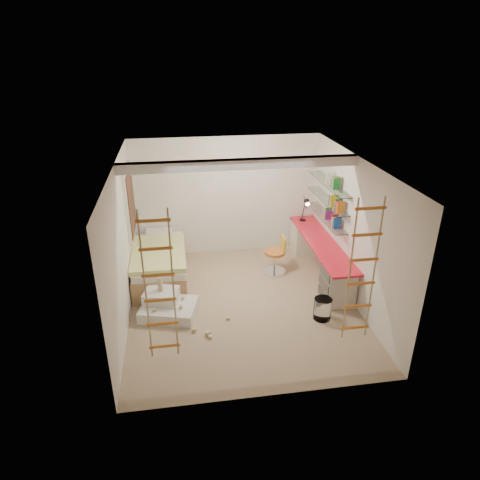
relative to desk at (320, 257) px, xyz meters
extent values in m
plane|color=tan|center=(-1.72, -0.86, -0.40)|extent=(4.50, 4.50, 0.00)
cube|color=white|center=(-1.72, -0.56, 2.12)|extent=(4.00, 0.18, 0.16)
cube|color=white|center=(-3.69, 0.64, 1.15)|extent=(0.06, 1.15, 1.35)
cube|color=#4C2D1E|center=(-3.65, 0.64, 1.15)|extent=(0.02, 1.00, 1.20)
cylinder|color=white|center=(-0.43, -1.50, -0.21)|extent=(0.31, 0.31, 0.39)
cube|color=red|center=(0.00, -0.03, 0.33)|extent=(0.55, 2.80, 0.04)
cube|color=beige|center=(0.00, 1.07, -0.05)|extent=(0.52, 0.55, 0.71)
cube|color=beige|center=(0.00, -1.03, -0.05)|extent=(0.52, 0.55, 0.71)
cube|color=#4C4742|center=(-0.27, -1.03, 0.21)|extent=(0.02, 0.50, 0.18)
cube|color=#4C4742|center=(-0.27, -1.03, -0.01)|extent=(0.02, 0.50, 0.18)
cube|color=#4C4742|center=(-0.27, -1.03, -0.23)|extent=(0.02, 0.50, 0.18)
cube|color=white|center=(0.15, 0.27, 0.75)|extent=(0.25, 1.80, 0.01)
cube|color=white|center=(0.15, 0.27, 1.10)|extent=(0.25, 1.80, 0.01)
cube|color=white|center=(0.15, 0.27, 1.45)|extent=(0.25, 1.80, 0.01)
cube|color=#AD7F51|center=(-3.20, 0.37, -0.18)|extent=(1.00, 2.00, 0.45)
cube|color=white|center=(-3.20, 0.37, 0.11)|extent=(0.95, 1.95, 0.12)
cube|color=#C5E12F|center=(-3.20, 0.22, 0.22)|extent=(1.02, 1.60, 0.10)
cube|color=white|center=(-3.20, 1.17, 0.23)|extent=(0.55, 0.35, 0.12)
cylinder|color=black|center=(-0.05, 1.12, 0.36)|extent=(0.14, 0.14, 0.02)
cylinder|color=black|center=(-0.05, 1.12, 0.55)|extent=(0.02, 0.15, 0.36)
cylinder|color=black|center=(-0.05, 1.02, 0.80)|extent=(0.02, 0.27, 0.20)
cone|color=black|center=(-0.05, 0.90, 0.85)|extent=(0.12, 0.14, 0.15)
cylinder|color=#FFEABF|center=(-0.05, 0.86, 0.82)|extent=(0.08, 0.04, 0.08)
cylinder|color=#CB6827|center=(-0.89, 0.20, 0.06)|extent=(0.42, 0.42, 0.06)
cube|color=gold|center=(-0.72, 0.20, 0.25)|extent=(0.04, 0.32, 0.30)
cylinder|color=silver|center=(-0.89, 0.20, -0.15)|extent=(0.05, 0.05, 0.42)
cylinder|color=silver|center=(-0.89, 0.20, -0.38)|extent=(0.48, 0.48, 0.05)
cube|color=silver|center=(-3.03, -0.99, -0.30)|extent=(1.08, 0.93, 0.21)
cube|color=silver|center=(-3.16, -0.85, -0.10)|extent=(0.66, 0.59, 0.21)
cube|color=#CCB284|center=(-3.16, -0.85, 0.05)|extent=(0.10, 0.10, 0.08)
cube|color=#CCB284|center=(-3.16, -0.85, 0.12)|extent=(0.09, 0.09, 0.07)
cube|color=#CCB284|center=(-3.16, -0.85, 0.22)|extent=(0.07, 0.07, 0.12)
cube|color=#CCB284|center=(-2.83, -1.14, -0.17)|extent=(0.06, 0.06, 0.06)
cube|color=#CCB284|center=(-2.79, -0.87, -0.17)|extent=(0.06, 0.06, 0.06)
cube|color=#CCB284|center=(-3.27, -1.17, -0.17)|extent=(0.06, 0.06, 0.06)
cube|color=#CCB284|center=(-2.63, -1.55, -0.37)|extent=(0.07, 0.07, 0.07)
cube|color=#CCB284|center=(-2.42, -1.68, -0.37)|extent=(0.07, 0.07, 0.07)
cube|color=#CCB284|center=(-2.39, -1.76, -0.37)|extent=(0.07, 0.07, 0.07)
cube|color=#CCB284|center=(-2.04, -1.30, -0.37)|extent=(0.07, 0.07, 0.07)
cube|color=#194CA5|center=(0.15, 0.27, 0.86)|extent=(0.14, 0.58, 0.22)
cube|color=#262626|center=(0.15, 0.27, 1.21)|extent=(0.14, 0.52, 0.22)
cube|color=white|center=(0.15, 0.27, 1.56)|extent=(0.14, 0.46, 0.22)
camera|label=1|loc=(-2.77, -7.35, 3.92)|focal=32.00mm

